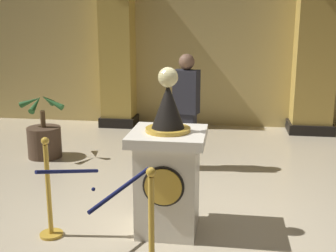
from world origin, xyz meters
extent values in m
plane|color=beige|center=(0.00, 0.00, 0.00)|extent=(11.52, 11.52, 0.00)
cube|color=tan|center=(0.00, 4.90, 1.74)|extent=(11.52, 0.16, 3.47)
cube|color=silver|center=(-0.24, -0.08, 0.50)|extent=(0.61, 0.61, 0.99)
cube|color=silver|center=(-0.24, -0.08, 1.04)|extent=(0.77, 0.77, 0.10)
cylinder|color=gold|center=(-0.24, -0.40, 0.61)|extent=(0.37, 0.03, 0.37)
cylinder|color=black|center=(-0.24, -0.39, 0.61)|extent=(0.41, 0.01, 0.41)
cylinder|color=gold|center=(-0.24, -0.08, 1.11)|extent=(0.46, 0.46, 0.04)
cone|color=black|center=(-0.24, -0.08, 1.36)|extent=(0.34, 0.34, 0.45)
cylinder|color=gold|center=(-0.24, -0.08, 1.57)|extent=(0.03, 0.03, 0.05)
sphere|color=beige|center=(-0.24, -0.08, 1.64)|extent=(0.20, 0.20, 0.20)
cylinder|color=gold|center=(-1.42, -0.39, 0.01)|extent=(0.24, 0.24, 0.03)
cylinder|color=gold|center=(-1.42, -0.39, 0.49)|extent=(0.05, 0.05, 0.99)
sphere|color=gold|center=(-1.42, -0.39, 1.03)|extent=(0.08, 0.08, 0.08)
cylinder|color=gold|center=(-0.22, -1.13, 0.49)|extent=(0.05, 0.05, 0.99)
sphere|color=gold|center=(-0.22, -1.13, 1.03)|extent=(0.08, 0.08, 0.08)
cylinder|color=#141947|center=(-1.12, -0.58, 0.79)|extent=(0.40, 0.63, 0.21)
cylinder|color=#141947|center=(-0.52, -0.95, 0.79)|extent=(0.40, 0.63, 0.21)
sphere|color=#141947|center=(-0.82, -0.76, 0.70)|extent=(0.04, 0.04, 0.04)
cube|color=black|center=(-1.97, 4.58, 0.10)|extent=(0.74, 0.74, 0.20)
cube|color=gold|center=(-1.97, 4.58, 1.67)|extent=(0.65, 0.65, 3.33)
cube|color=black|center=(1.97, 4.58, 0.10)|extent=(0.87, 0.87, 0.20)
cube|color=gold|center=(1.97, 4.58, 1.67)|extent=(0.75, 0.75, 3.33)
cylinder|color=#4C3828|center=(-2.61, 2.16, 0.25)|extent=(0.54, 0.54, 0.50)
cylinder|color=brown|center=(-2.61, 2.16, 0.64)|extent=(0.08, 0.08, 0.27)
cone|color=#265928|center=(-2.42, 2.15, 0.92)|extent=(0.40, 0.14, 0.25)
cone|color=#265928|center=(-2.59, 2.35, 0.92)|extent=(0.13, 0.38, 0.28)
cone|color=#265928|center=(-2.80, 2.17, 0.92)|extent=(0.39, 0.12, 0.23)
cone|color=#265928|center=(-2.62, 1.97, 0.92)|extent=(0.11, 0.38, 0.27)
cube|color=#26262D|center=(-0.26, 1.94, 0.43)|extent=(0.31, 0.24, 0.85)
cube|color=#26262D|center=(-0.26, 1.94, 1.17)|extent=(0.40, 0.29, 0.64)
sphere|color=brown|center=(-0.26, 1.94, 1.61)|extent=(0.23, 0.23, 0.23)
camera|label=1|loc=(0.39, -4.32, 2.19)|focal=46.56mm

